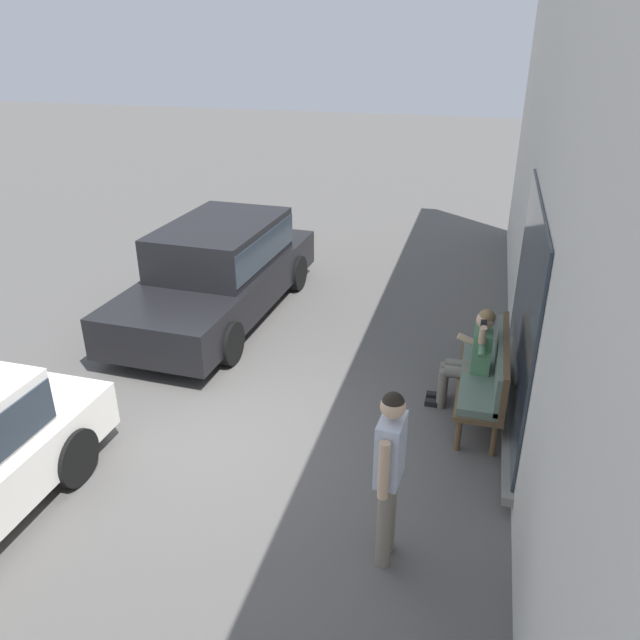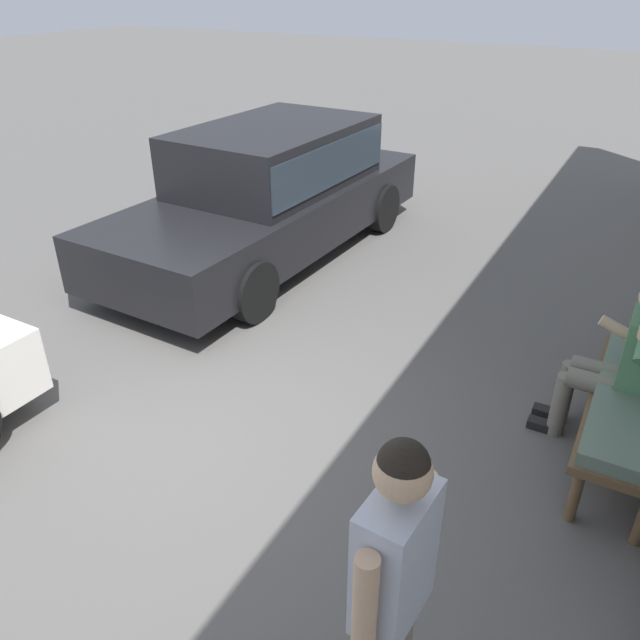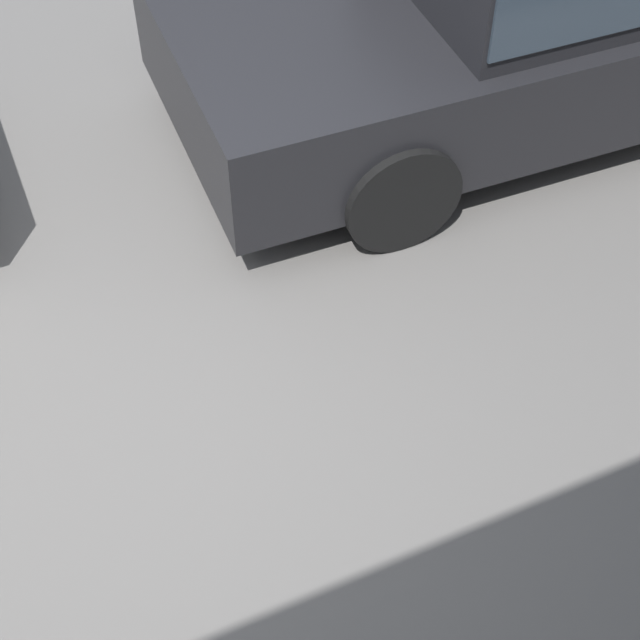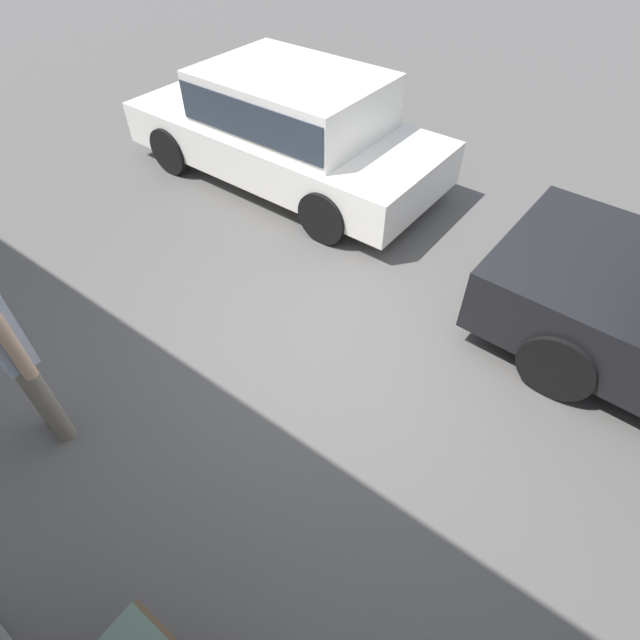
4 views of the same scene
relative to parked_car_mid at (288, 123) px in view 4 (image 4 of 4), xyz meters
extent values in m
plane|color=#565451|center=(-2.31, 2.08, -0.75)|extent=(60.00, 60.00, 0.00)
cylinder|color=brown|center=(-2.79, 4.69, -0.55)|extent=(0.07, 0.07, 0.41)
cylinder|color=black|center=(-4.00, 1.44, -0.44)|extent=(0.64, 0.20, 0.63)
cylinder|color=black|center=(-4.06, -0.24, -0.44)|extent=(0.64, 0.20, 0.63)
cube|color=white|center=(0.08, 0.00, -0.26)|extent=(4.19, 1.82, 0.53)
cube|color=white|center=(-0.09, 0.00, 0.32)|extent=(2.19, 1.58, 0.62)
cube|color=#28333D|center=(-0.09, 0.00, 0.32)|extent=(2.14, 1.61, 0.44)
cylinder|color=black|center=(1.38, 0.82, -0.44)|extent=(0.62, 0.19, 0.62)
cylinder|color=black|center=(1.36, -0.86, -0.44)|extent=(0.62, 0.19, 0.62)
cylinder|color=black|center=(-1.20, 0.86, -0.44)|extent=(0.62, 0.19, 0.62)
cylinder|color=black|center=(-1.23, -0.82, -0.44)|extent=(0.62, 0.19, 0.62)
cylinder|color=gray|center=(-1.11, 4.16, -0.31)|extent=(0.13, 0.13, 0.88)
cylinder|color=gray|center=(-0.93, 4.15, -0.31)|extent=(0.13, 0.13, 0.88)
cylinder|color=tan|center=(-1.25, 4.17, 0.39)|extent=(0.09, 0.09, 0.54)
camera|label=1|loc=(3.20, 4.68, 3.60)|focal=35.00mm
camera|label=2|loc=(0.50, 4.68, 2.33)|focal=35.00mm
camera|label=3|loc=(-2.12, 4.68, 2.91)|focal=55.00mm
camera|label=4|loc=(-4.00, 4.68, 2.70)|focal=28.00mm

